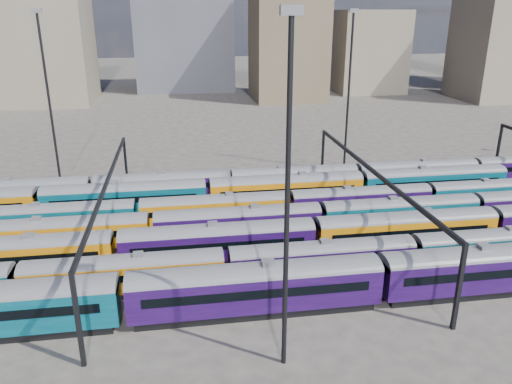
{
  "coord_description": "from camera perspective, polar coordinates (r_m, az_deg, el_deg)",
  "views": [
    {
      "loc": [
        -11.93,
        -52.63,
        25.25
      ],
      "look_at": [
        -2.46,
        7.81,
        3.0
      ],
      "focal_mm": 35.0,
      "sensor_mm": 36.0,
      "label": 1
    }
  ],
  "objects": [
    {
      "name": "mast_1",
      "position": [
        77.61,
        -22.64,
        10.12
      ],
      "size": [
        1.4,
        0.5,
        25.6
      ],
      "color": "black",
      "rests_on": "ground"
    },
    {
      "name": "ground",
      "position": [
        59.58,
        3.52,
        -5.13
      ],
      "size": [
        500.0,
        500.0,
        0.0
      ],
      "primitive_type": "plane",
      "color": "#3D3733",
      "rests_on": "ground"
    },
    {
      "name": "rake_4",
      "position": [
        63.4,
        3.83,
        -1.16
      ],
      "size": [
        112.68,
        2.75,
        4.62
      ],
      "color": "black",
      "rests_on": "ground"
    },
    {
      "name": "gantry_2",
      "position": [
        59.93,
        13.04,
        1.51
      ],
      "size": [
        0.35,
        40.35,
        8.03
      ],
      "color": "black",
      "rests_on": "ground"
    },
    {
      "name": "rake_6",
      "position": [
        75.89,
        11.43,
        2.1
      ],
      "size": [
        113.9,
        2.78,
        4.67
      ],
      "color": "black",
      "rests_on": "ground"
    },
    {
      "name": "rake_5",
      "position": [
        66.95,
        -14.72,
        -0.33
      ],
      "size": [
        106.34,
        3.11,
        5.25
      ],
      "color": "black",
      "rests_on": "ground"
    },
    {
      "name": "rake_1",
      "position": [
        50.14,
        7.57,
        -7.25
      ],
      "size": [
        132.93,
        2.78,
        4.67
      ],
      "color": "black",
      "rests_on": "ground"
    },
    {
      "name": "rake_0",
      "position": [
        47.02,
        13.95,
        -9.01
      ],
      "size": [
        135.54,
        3.3,
        5.58
      ],
      "color": "black",
      "rests_on": "ground"
    },
    {
      "name": "rake_3",
      "position": [
        57.44,
        -11.91,
        -3.76
      ],
      "size": [
        117.84,
        2.88,
        4.83
      ],
      "color": "black",
      "rests_on": "ground"
    },
    {
      "name": "gantry_1",
      "position": [
        56.35,
        -16.62,
        -0.01
      ],
      "size": [
        0.35,
        40.35,
        8.03
      ],
      "color": "black",
      "rests_on": "ground"
    },
    {
      "name": "mast_3",
      "position": [
        82.0,
        10.58,
        11.75
      ],
      "size": [
        1.4,
        0.5,
        25.6
      ],
      "color": "black",
      "rests_on": "ground"
    },
    {
      "name": "rake_2",
      "position": [
        52.81,
        -4.36,
        -5.36
      ],
      "size": [
        104.1,
        3.05,
        5.14
      ],
      "color": "black",
      "rests_on": "ground"
    },
    {
      "name": "mast_2",
      "position": [
        33.37,
        3.62,
        0.18
      ],
      "size": [
        1.4,
        0.5,
        25.6
      ],
      "color": "black",
      "rests_on": "ground"
    }
  ]
}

